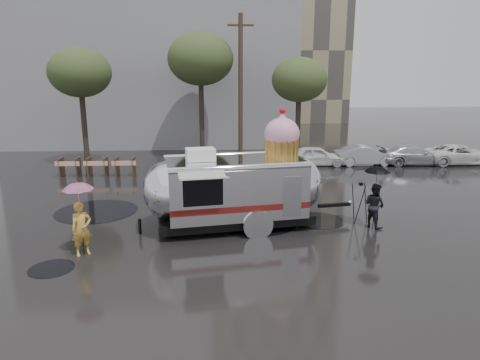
{
  "coord_description": "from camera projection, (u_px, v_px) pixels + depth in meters",
  "views": [
    {
      "loc": [
        1.05,
        -13.27,
        5.37
      ],
      "look_at": [
        1.81,
        1.48,
        1.74
      ],
      "focal_mm": 32.0,
      "sensor_mm": 36.0,
      "label": 1
    }
  ],
  "objects": [
    {
      "name": "tree_right",
      "position": [
        299.0,
        80.0,
        25.8
      ],
      "size": [
        3.36,
        3.36,
        6.42
      ],
      "color": "#382D26",
      "rests_on": "ground"
    },
    {
      "name": "puddles",
      "position": [
        206.0,
        217.0,
        16.58
      ],
      "size": [
        11.32,
        7.58,
        0.01
      ],
      "color": "black",
      "rests_on": "ground"
    },
    {
      "name": "person_right",
      "position": [
        374.0,
        205.0,
        15.36
      ],
      "size": [
        0.77,
        0.89,
        1.62
      ],
      "primitive_type": "imported",
      "rotation": [
        0.0,
        0.0,
        2.11
      ],
      "color": "black",
      "rests_on": "ground"
    },
    {
      "name": "parked_cars",
      "position": [
        393.0,
        153.0,
        26.15
      ],
      "size": [
        13.2,
        1.9,
        1.5
      ],
      "color": "silver",
      "rests_on": "ground"
    },
    {
      "name": "barricade_row",
      "position": [
        98.0,
        166.0,
        23.35
      ],
      "size": [
        4.3,
        0.8,
        1.0
      ],
      "color": "#473323",
      "rests_on": "ground"
    },
    {
      "name": "tree_left",
      "position": [
        80.0,
        73.0,
        25.04
      ],
      "size": [
        3.64,
        3.64,
        6.95
      ],
      "color": "#382D26",
      "rests_on": "ground"
    },
    {
      "name": "umbrella_pink",
      "position": [
        78.0,
        194.0,
        12.68
      ],
      "size": [
        1.12,
        1.12,
        2.31
      ],
      "color": "pink",
      "rests_on": "ground"
    },
    {
      "name": "umbrella_black",
      "position": [
        377.0,
        176.0,
        15.1
      ],
      "size": [
        1.06,
        1.06,
        2.28
      ],
      "color": "black",
      "rests_on": "ground"
    },
    {
      "name": "airstream_trailer",
      "position": [
        237.0,
        186.0,
        15.26
      ],
      "size": [
        7.97,
        3.9,
        4.34
      ],
      "rotation": [
        0.0,
        0.0,
        0.17
      ],
      "color": "silver",
      "rests_on": "ground"
    },
    {
      "name": "ground",
      "position": [
        187.0,
        242.0,
        14.09
      ],
      "size": [
        120.0,
        120.0,
        0.0
      ],
      "primitive_type": "plane",
      "color": "black",
      "rests_on": "ground"
    },
    {
      "name": "grey_building",
      "position": [
        156.0,
        61.0,
        35.61
      ],
      "size": [
        22.0,
        12.0,
        13.0
      ],
      "primitive_type": "cube",
      "color": "slate",
      "rests_on": "ground"
    },
    {
      "name": "tree_mid",
      "position": [
        200.0,
        59.0,
        27.13
      ],
      "size": [
        4.2,
        4.2,
        8.03
      ],
      "color": "#382D26",
      "rests_on": "ground"
    },
    {
      "name": "tripod",
      "position": [
        360.0,
        199.0,
        15.85
      ],
      "size": [
        0.61,
        0.62,
        1.54
      ],
      "rotation": [
        0.0,
        0.0,
        0.25
      ],
      "color": "black",
      "rests_on": "ground"
    },
    {
      "name": "utility_pole",
      "position": [
        241.0,
        87.0,
        26.69
      ],
      "size": [
        1.6,
        0.28,
        9.0
      ],
      "color": "#473323",
      "rests_on": "ground"
    },
    {
      "name": "person_left",
      "position": [
        82.0,
        229.0,
        12.95
      ],
      "size": [
        0.72,
        0.67,
        1.67
      ],
      "primitive_type": "imported",
      "rotation": [
        0.0,
        0.0,
        0.59
      ],
      "color": "gold",
      "rests_on": "ground"
    }
  ]
}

